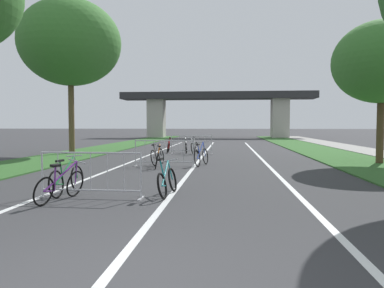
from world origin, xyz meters
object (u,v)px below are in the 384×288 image
crowd_barrier_third (191,145)px  bicycle_silver_5 (186,147)px  tree_left_pine_far (70,43)px  bicycle_green_4 (67,179)px  bicycle_red_8 (169,147)px  bicycle_white_6 (195,148)px  bicycle_teal_1 (167,181)px  tree_right_maple_mid (382,62)px  bicycle_black_0 (157,156)px  bicycle_purple_2 (61,185)px  crowd_barrier_nearest (91,175)px  crowd_barrier_second (164,153)px  bicycle_blue_7 (201,156)px  bicycle_orange_3 (157,159)px

crowd_barrier_third → bicycle_silver_5: size_ratio=1.50×
tree_left_pine_far → bicycle_silver_5: (6.37, 1.41, -5.89)m
bicycle_green_4 → bicycle_red_8: bearing=93.0°
bicycle_silver_5 → bicycle_white_6: size_ratio=0.96×
crowd_barrier_third → bicycle_silver_5: crowd_barrier_third is taller
bicycle_teal_1 → tree_right_maple_mid: bearing=50.1°
bicycle_black_0 → bicycle_purple_2: (-0.70, -7.55, -0.02)m
crowd_barrier_nearest → bicycle_purple_2: (-0.52, -0.43, -0.17)m
crowd_barrier_second → bicycle_teal_1: (1.10, -6.06, -0.18)m
tree_left_pine_far → tree_right_maple_mid: 15.83m
tree_right_maple_mid → crowd_barrier_nearest: bearing=-139.1°
tree_right_maple_mid → crowd_barrier_third: bearing=150.2°
crowd_barrier_second → bicycle_teal_1: size_ratio=1.52×
bicycle_teal_1 → bicycle_blue_7: 6.48m
bicycle_black_0 → tree_right_maple_mid: bearing=13.8°
crowd_barrier_second → bicycle_silver_5: 7.11m
bicycle_black_0 → bicycle_white_6: (1.08, 5.61, 0.00)m
crowd_barrier_third → bicycle_white_6: crowd_barrier_third is taller
crowd_barrier_third → bicycle_black_0: crowd_barrier_third is taller
tree_right_maple_mid → bicycle_teal_1: size_ratio=3.80×
tree_left_pine_far → bicycle_blue_7: tree_left_pine_far is taller
crowd_barrier_second → bicycle_green_4: 6.30m
crowd_barrier_second → bicycle_black_0: crowd_barrier_second is taller
crowd_barrier_nearest → bicycle_red_8: size_ratio=1.47×
crowd_barrier_nearest → bicycle_orange_3: crowd_barrier_nearest is taller
bicycle_red_8 → tree_right_maple_mid: bearing=147.4°
tree_right_maple_mid → bicycle_white_6: bearing=151.3°
crowd_barrier_third → bicycle_green_4: bearing=-97.9°
bicycle_white_6 → bicycle_red_8: 1.80m
crowd_barrier_second → bicycle_purple_2: crowd_barrier_second is taller
crowd_barrier_second → tree_right_maple_mid: bearing=10.7°
tree_right_maple_mid → bicycle_purple_2: size_ratio=3.62×
tree_left_pine_far → crowd_barrier_second: (6.28, -5.70, -5.72)m
tree_right_maple_mid → bicycle_silver_5: size_ratio=3.74×
bicycle_green_4 → bicycle_white_6: size_ratio=0.98×
bicycle_orange_3 → bicycle_silver_5: size_ratio=1.00×
tree_right_maple_mid → tree_left_pine_far: bearing=165.2°
bicycle_black_0 → bicycle_blue_7: bearing=1.5°
tree_left_pine_far → crowd_barrier_nearest: size_ratio=3.61×
bicycle_black_0 → bicycle_red_8: 6.42m
bicycle_black_0 → bicycle_red_8: bicycle_black_0 is taller
crowd_barrier_nearest → crowd_barrier_second: 6.56m
bicycle_orange_3 → bicycle_green_4: (-1.11, -5.65, 0.01)m
bicycle_green_4 → bicycle_blue_7: size_ratio=0.94×
crowd_barrier_third → bicycle_teal_1: bearing=-87.1°
crowd_barrier_third → bicycle_teal_1: crowd_barrier_third is taller
crowd_barrier_second → crowd_barrier_third: bearing=86.0°
bicycle_blue_7 → crowd_barrier_third: bearing=113.0°
bicycle_purple_2 → bicycle_blue_7: (2.54, 7.37, 0.03)m
crowd_barrier_nearest → bicycle_black_0: size_ratio=1.42×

